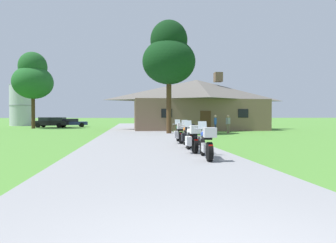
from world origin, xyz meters
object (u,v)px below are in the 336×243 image
object	(u,v)px
bystander_blue_shirt_beside_signpost	(215,123)
metal_silo_distant	(21,103)
motorcycle_blue_nearest_to_camera	(207,143)
motorcycle_orange_third_in_row	(188,136)
parked_navy_sedan_far_left	(72,123)
motorcycle_white_second_in_row	(193,139)
tree_by_lodge_front	(169,56)
parked_black_suv_far_left	(52,122)
bystander_gray_shirt_near_lodge	(228,123)
tree_left_far	(33,78)
motorcycle_green_farthest_in_row	(180,133)

from	to	relation	value
bystander_blue_shirt_beside_signpost	metal_silo_distant	bearing A→B (deg)	60.92
motorcycle_blue_nearest_to_camera	motorcycle_orange_third_in_row	xyz separation A→B (m)	(0.13, 4.02, -0.01)
parked_navy_sedan_far_left	motorcycle_white_second_in_row	bearing A→B (deg)	-174.48
motorcycle_orange_third_in_row	tree_by_lodge_front	size ratio (longest dim) A/B	0.21
motorcycle_white_second_in_row	parked_black_suv_far_left	distance (m)	32.34
bystander_gray_shirt_near_lodge	tree_by_lodge_front	world-z (taller)	tree_by_lodge_front
bystander_blue_shirt_beside_signpost	tree_by_lodge_front	size ratio (longest dim) A/B	0.17
metal_silo_distant	motorcycle_white_second_in_row	bearing A→B (deg)	-61.71
tree_left_far	parked_black_suv_far_left	distance (m)	6.55
motorcycle_blue_nearest_to_camera	motorcycle_green_farthest_in_row	xyz separation A→B (m)	(0.09, 6.15, -0.01)
motorcycle_orange_third_in_row	bystander_gray_shirt_near_lodge	size ratio (longest dim) A/B	1.25
motorcycle_blue_nearest_to_camera	bystander_gray_shirt_near_lodge	xyz separation A→B (m)	(6.05, 15.29, 0.31)
motorcycle_blue_nearest_to_camera	motorcycle_green_farthest_in_row	distance (m)	6.15
tree_left_far	metal_silo_distant	xyz separation A→B (m)	(-5.52, 11.43, -2.65)
motorcycle_orange_third_in_row	parked_navy_sedan_far_left	distance (m)	30.66
motorcycle_blue_nearest_to_camera	parked_black_suv_far_left	size ratio (longest dim) A/B	0.43
parked_black_suv_far_left	parked_navy_sedan_far_left	xyz separation A→B (m)	(2.44, 1.15, -0.13)
bystander_gray_shirt_near_lodge	tree_left_far	world-z (taller)	tree_left_far
motorcycle_white_second_in_row	tree_left_far	distance (m)	30.74
motorcycle_white_second_in_row	motorcycle_orange_third_in_row	bearing A→B (deg)	84.86
tree_by_lodge_front	metal_silo_distant	distance (m)	32.53
motorcycle_green_farthest_in_row	tree_by_lodge_front	bearing A→B (deg)	88.58
motorcycle_blue_nearest_to_camera	motorcycle_orange_third_in_row	distance (m)	4.02
motorcycle_blue_nearest_to_camera	metal_silo_distant	size ratio (longest dim) A/B	0.28
bystander_gray_shirt_near_lodge	tree_by_lodge_front	bearing A→B (deg)	-28.79
parked_black_suv_far_left	parked_navy_sedan_far_left	distance (m)	2.70
bystander_blue_shirt_beside_signpost	metal_silo_distant	size ratio (longest dim) A/B	0.22
tree_by_lodge_front	parked_black_suv_far_left	xyz separation A→B (m)	(-14.13, 16.30, -6.04)
motorcycle_white_second_in_row	parked_black_suv_far_left	world-z (taller)	parked_black_suv_far_left
tree_left_far	motorcycle_orange_third_in_row	bearing A→B (deg)	-58.33
motorcycle_green_farthest_in_row	parked_black_suv_far_left	size ratio (longest dim) A/B	0.43
motorcycle_orange_third_in_row	bystander_gray_shirt_near_lodge	bearing A→B (deg)	64.11
metal_silo_distant	parked_black_suv_far_left	size ratio (longest dim) A/B	1.55
tree_by_lodge_front	parked_black_suv_far_left	bearing A→B (deg)	130.91
motorcycle_blue_nearest_to_camera	bystander_blue_shirt_beside_signpost	bearing A→B (deg)	77.30
parked_navy_sedan_far_left	motorcycle_green_farthest_in_row	bearing A→B (deg)	-171.37
motorcycle_green_farthest_in_row	tree_left_far	distance (m)	27.36
motorcycle_blue_nearest_to_camera	motorcycle_green_farthest_in_row	world-z (taller)	same
motorcycle_green_farthest_in_row	parked_black_suv_far_left	bearing A→B (deg)	120.34
tree_by_lodge_front	metal_silo_distant	xyz separation A→B (m)	(-21.03, 24.63, -3.08)
motorcycle_white_second_in_row	tree_by_lodge_front	distance (m)	14.53
bystander_gray_shirt_near_lodge	parked_black_suv_far_left	bearing A→B (deg)	-70.18
motorcycle_blue_nearest_to_camera	parked_black_suv_far_left	world-z (taller)	parked_black_suv_far_left
tree_left_far	bystander_blue_shirt_beside_signpost	bearing A→B (deg)	-35.38
motorcycle_green_farthest_in_row	parked_navy_sedan_far_left	size ratio (longest dim) A/B	0.46
bystander_gray_shirt_near_lodge	tree_left_far	xyz separation A→B (m)	(-20.92, 13.02, 5.45)
motorcycle_green_farthest_in_row	bystander_gray_shirt_near_lodge	bearing A→B (deg)	59.00
motorcycle_blue_nearest_to_camera	parked_navy_sedan_far_left	size ratio (longest dim) A/B	0.46
metal_silo_distant	bystander_blue_shirt_beside_signpost	bearing A→B (deg)	-45.30
motorcycle_blue_nearest_to_camera	metal_silo_distant	distance (m)	44.78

